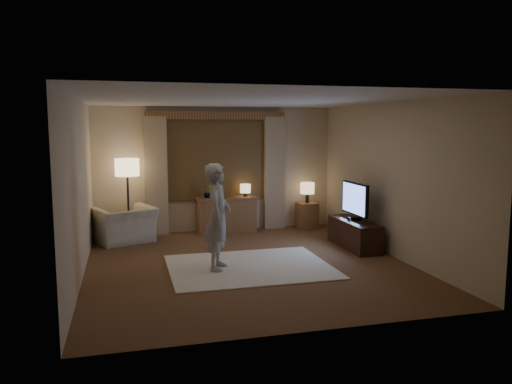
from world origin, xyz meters
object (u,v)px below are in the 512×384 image
object	(u,v)px
side_table	(307,216)
sideboard	(227,216)
person	(218,217)
armchair	(125,225)
tv_stand	(354,234)

from	to	relation	value
side_table	sideboard	bearing A→B (deg)	178.37
sideboard	person	xyz separation A→B (m)	(-0.68, -2.69, 0.48)
armchair	person	bearing A→B (deg)	99.51
sideboard	tv_stand	xyz separation A→B (m)	(1.98, -1.90, -0.10)
armchair	side_table	xyz separation A→B (m)	(3.82, 0.38, -0.06)
sideboard	tv_stand	distance (m)	2.75
sideboard	armchair	xyz separation A→B (m)	(-2.06, -0.43, -0.01)
sideboard	armchair	size ratio (longest dim) A/B	1.15
sideboard	armchair	distance (m)	2.11
sideboard	side_table	size ratio (longest dim) A/B	2.14
armchair	tv_stand	bearing A→B (deg)	138.07
tv_stand	armchair	bearing A→B (deg)	159.99
armchair	sideboard	bearing A→B (deg)	169.74
tv_stand	side_table	bearing A→B (deg)	96.83
armchair	tv_stand	distance (m)	4.30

